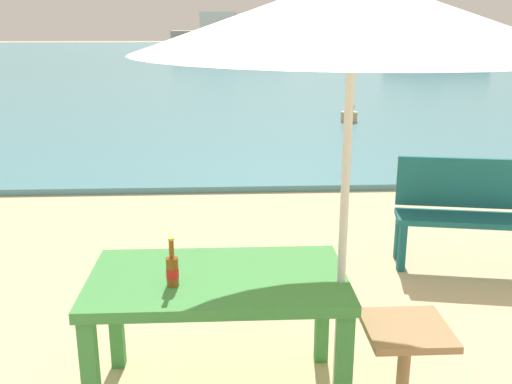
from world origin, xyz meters
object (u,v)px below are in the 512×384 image
(patio_umbrella, at_px, (353,14))
(boat_tanker, at_px, (227,39))
(beer_bottle_amber, at_px, (172,269))
(boat_barge, at_px, (436,53))
(side_table_wood, at_px, (404,357))
(picnic_table_green, at_px, (218,294))
(swimmer_person, at_px, (349,114))
(bench_teal_center, at_px, (467,207))

(patio_umbrella, xyz_separation_m, boat_tanker, (-0.51, 33.39, -1.15))
(boat_tanker, bearing_deg, beer_bottle_amber, -90.65)
(patio_umbrella, relative_size, boat_barge, 0.51)
(patio_umbrella, relative_size, side_table_wood, 4.26)
(boat_tanker, bearing_deg, picnic_table_green, -90.25)
(patio_umbrella, relative_size, swimmer_person, 5.61)
(swimmer_person, distance_m, boat_barge, 15.68)
(patio_umbrella, bearing_deg, boat_tanker, 90.88)
(beer_bottle_amber, xyz_separation_m, side_table_wood, (1.23, -0.09, -0.50))
(beer_bottle_amber, height_order, patio_umbrella, patio_umbrella)
(picnic_table_green, distance_m, bench_teal_center, 2.78)
(beer_bottle_amber, bearing_deg, boat_tanker, 89.35)
(beer_bottle_amber, relative_size, patio_umbrella, 0.12)
(boat_barge, bearing_deg, picnic_table_green, -112.03)
(bench_teal_center, xyz_separation_m, boat_tanker, (-1.98, 31.50, 0.43))
(bench_teal_center, xyz_separation_m, swimmer_person, (0.45, 7.13, -0.30))
(patio_umbrella, height_order, swimmer_person, patio_umbrella)
(picnic_table_green, bearing_deg, boat_tanker, 89.75)
(bench_teal_center, relative_size, boat_tanker, 0.18)
(side_table_wood, distance_m, boat_tanker, 33.51)
(patio_umbrella, bearing_deg, boat_barge, 69.47)
(bench_teal_center, distance_m, boat_tanker, 31.57)
(side_table_wood, height_order, swimmer_person, side_table_wood)
(patio_umbrella, bearing_deg, picnic_table_green, 170.66)
(beer_bottle_amber, bearing_deg, patio_umbrella, 0.35)
(picnic_table_green, xyz_separation_m, bench_teal_center, (2.13, 1.78, -0.11))
(picnic_table_green, relative_size, boat_tanker, 0.21)
(picnic_table_green, xyz_separation_m, swimmer_person, (2.58, 8.91, -0.41))
(beer_bottle_amber, bearing_deg, swimmer_person, 72.70)
(patio_umbrella, relative_size, boat_tanker, 0.34)
(picnic_table_green, height_order, boat_barge, boat_barge)
(side_table_wood, distance_m, swimmer_person, 9.25)
(bench_teal_center, bearing_deg, boat_barge, 71.30)
(patio_umbrella, bearing_deg, beer_bottle_amber, -179.65)
(picnic_table_green, bearing_deg, bench_teal_center, 39.92)
(boat_barge, relative_size, boat_tanker, 0.66)
(beer_bottle_amber, height_order, boat_barge, boat_barge)
(beer_bottle_amber, relative_size, boat_tanker, 0.04)
(boat_tanker, bearing_deg, patio_umbrella, -89.12)
(patio_umbrella, xyz_separation_m, bench_teal_center, (1.47, 1.89, -1.58))
(beer_bottle_amber, distance_m, swimmer_person, 9.47)
(boat_barge, bearing_deg, boat_tanker, 131.90)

